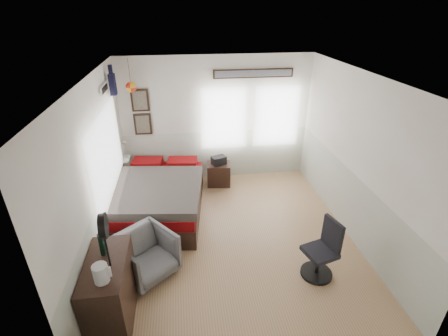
{
  "coord_description": "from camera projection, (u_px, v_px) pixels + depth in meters",
  "views": [
    {
      "loc": [
        -0.75,
        -4.34,
        3.59
      ],
      "look_at": [
        -0.1,
        0.4,
        1.15
      ],
      "focal_mm": 26.0,
      "sensor_mm": 36.0,
      "label": 1
    }
  ],
  "objects": [
    {
      "name": "wall_decor",
      "position": [
        161.0,
        90.0,
        6.19
      ],
      "size": [
        3.55,
        1.32,
        1.44
      ],
      "color": "black",
      "rests_on": "room_shell"
    },
    {
      "name": "task_chair",
      "position": [
        322.0,
        254.0,
        4.66
      ],
      "size": [
        0.5,
        0.5,
        0.92
      ],
      "rotation": [
        0.0,
        0.0,
        0.28
      ],
      "color": "black",
      "rests_on": "ground_plane"
    },
    {
      "name": "dresser",
      "position": [
        110.0,
        291.0,
        3.96
      ],
      "size": [
        0.48,
        1.0,
        0.9
      ],
      "primitive_type": "cube",
      "color": "#352118",
      "rests_on": "ground_plane"
    },
    {
      "name": "ground_plane",
      "position": [
        233.0,
        238.0,
        5.55
      ],
      "size": [
        4.0,
        4.5,
        0.01
      ],
      "primitive_type": "cube",
      "color": "#A77C50"
    },
    {
      "name": "black_bag",
      "position": [
        219.0,
        160.0,
        6.94
      ],
      "size": [
        0.35,
        0.29,
        0.18
      ],
      "primitive_type": "cube",
      "rotation": [
        0.0,
        0.0,
        0.38
      ],
      "color": "black",
      "rests_on": "nightstand"
    },
    {
      "name": "kettle",
      "position": [
        101.0,
        273.0,
        3.47
      ],
      "size": [
        0.19,
        0.16,
        0.22
      ],
      "rotation": [
        0.0,
        0.0,
        -0.35
      ],
      "color": "silver",
      "rests_on": "dresser"
    },
    {
      "name": "armchair",
      "position": [
        146.0,
        255.0,
        4.68
      ],
      "size": [
        1.05,
        1.05,
        0.69
      ],
      "primitive_type": "imported",
      "rotation": [
        0.0,
        0.0,
        0.69
      ],
      "color": "gray",
      "rests_on": "ground_plane"
    },
    {
      "name": "bed",
      "position": [
        159.0,
        197.0,
        6.07
      ],
      "size": [
        1.8,
        2.37,
        0.7
      ],
      "rotation": [
        0.0,
        0.0,
        -0.13
      ],
      "color": "#352118",
      "rests_on": "ground_plane"
    },
    {
      "name": "bottle",
      "position": [
        102.0,
        244.0,
        3.83
      ],
      "size": [
        0.07,
        0.07,
        0.29
      ],
      "primitive_type": "cylinder",
      "color": "black",
      "rests_on": "dresser"
    },
    {
      "name": "stand_fan",
      "position": [
        103.0,
        227.0,
        3.47
      ],
      "size": [
        0.1,
        0.29,
        0.71
      ],
      "rotation": [
        0.0,
        0.0,
        0.09
      ],
      "color": "black",
      "rests_on": "dresser"
    },
    {
      "name": "nightstand",
      "position": [
        219.0,
        174.0,
        7.1
      ],
      "size": [
        0.53,
        0.45,
        0.49
      ],
      "primitive_type": "cube",
      "rotation": [
        0.0,
        0.0,
        -0.12
      ],
      "color": "#352118",
      "rests_on": "ground_plane"
    },
    {
      "name": "room_shell",
      "position": [
        227.0,
        147.0,
        4.97
      ],
      "size": [
        4.02,
        4.52,
        2.71
      ],
      "color": "beige",
      "rests_on": "ground_plane"
    }
  ]
}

